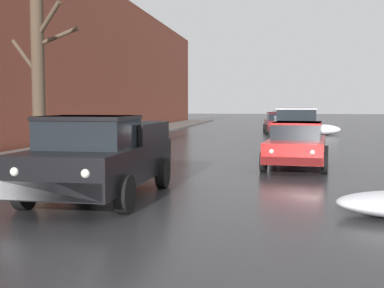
{
  "coord_description": "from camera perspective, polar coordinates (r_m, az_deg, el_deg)",
  "views": [
    {
      "loc": [
        2.44,
        -1.79,
        2.0
      ],
      "look_at": [
        0.09,
        11.76,
        0.91
      ],
      "focal_mm": 47.65,
      "sensor_mm": 36.0,
      "label": 1
    }
  ],
  "objects": [
    {
      "name": "sedan_grey_at_far_intersection",
      "position": [
        40.45,
        10.08,
        2.7
      ],
      "size": [
        2.05,
        4.04,
        1.42
      ],
      "color": "slate",
      "rests_on": "ground"
    },
    {
      "name": "snow_bank_along_left_kerb",
      "position": [
        33.57,
        14.37,
        1.55
      ],
      "size": [
        2.34,
        1.41,
        0.68
      ],
      "color": "white",
      "rests_on": "ground"
    },
    {
      "name": "sedan_black_parked_far_down_block",
      "position": [
        28.01,
        10.8,
        1.91
      ],
      "size": [
        2.11,
        4.3,
        1.42
      ],
      "color": "black",
      "rests_on": "ground"
    },
    {
      "name": "pickup_truck_black_approaching_near_lane",
      "position": [
        10.88,
        -10.33,
        -1.44
      ],
      "size": [
        2.22,
        4.96,
        1.76
      ],
      "color": "black",
      "rests_on": "ground"
    },
    {
      "name": "suv_silver_parked_kerbside_mid",
      "position": [
        21.92,
        11.43,
        1.8
      ],
      "size": [
        2.01,
        4.63,
        1.82
      ],
      "color": "#B7B7BC",
      "rests_on": "ground"
    },
    {
      "name": "left_sidewalk_slab",
      "position": [
        21.92,
        -15.09,
        -0.69
      ],
      "size": [
        2.86,
        80.0,
        0.13
      ],
      "primitive_type": "cube",
      "color": "#A8A399",
      "rests_on": "ground"
    },
    {
      "name": "brick_townhouse_facade",
      "position": [
        22.86,
        -19.83,
        11.08
      ],
      "size": [
        0.63,
        80.0,
        9.42
      ],
      "color": "#9E4C38",
      "rests_on": "ground"
    },
    {
      "name": "sedan_maroon_queued_behind_truck",
      "position": [
        34.74,
        9.7,
        2.42
      ],
      "size": [
        2.22,
        4.42,
        1.42
      ],
      "color": "maroon",
      "rests_on": "ground"
    },
    {
      "name": "snow_bank_near_corner_left",
      "position": [
        18.32,
        -12.61,
        -0.58
      ],
      "size": [
        3.1,
        0.99,
        0.83
      ],
      "color": "white",
      "rests_on": "ground"
    },
    {
      "name": "bare_tree_mid_block",
      "position": [
        17.36,
        -16.79,
        7.18
      ],
      "size": [
        2.61,
        1.09,
        5.48
      ],
      "color": "#4C3D2D",
      "rests_on": "ground"
    },
    {
      "name": "snow_bank_mid_block_left",
      "position": [
        26.09,
        -5.8,
        0.78
      ],
      "size": [
        1.63,
        1.15,
        0.64
      ],
      "color": "white",
      "rests_on": "ground"
    },
    {
      "name": "sedan_red_parked_kerbside_close",
      "position": [
        16.34,
        11.66,
        0.07
      ],
      "size": [
        2.21,
        4.37,
        1.42
      ],
      "color": "red",
      "rests_on": "ground"
    }
  ]
}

